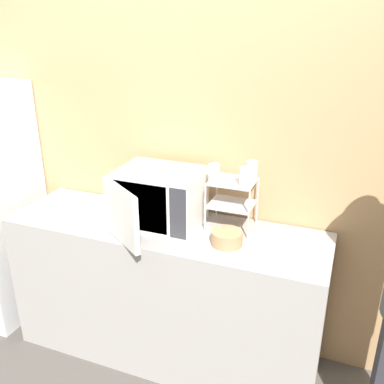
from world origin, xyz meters
TOP-DOWN VIEW (x-y plane):
  - ground_plane at (0.00, 0.00)m, footprint 12.00×12.00m
  - wall_back at (0.00, 0.62)m, footprint 8.00×0.06m
  - counter at (0.00, 0.29)m, footprint 1.95×0.58m
  - microwave at (-0.04, 0.31)m, footprint 0.51×0.60m
  - dish_rack at (0.38, 0.43)m, footprint 0.27×0.22m
  - glass_front_left at (0.29, 0.36)m, footprint 0.07×0.07m
  - glass_back_right at (0.47, 0.49)m, footprint 0.07×0.07m
  - glass_front_right at (0.46, 0.37)m, footprint 0.07×0.07m
  - bowl at (0.41, 0.22)m, footprint 0.17×0.17m

SIDE VIEW (x-z plane):
  - ground_plane at x=0.00m, z-range 0.00..0.00m
  - counter at x=0.00m, z-range 0.00..0.94m
  - bowl at x=0.41m, z-range 0.94..1.02m
  - microwave at x=-0.04m, z-range 0.94..1.28m
  - dish_rack at x=0.38m, z-range 1.00..1.30m
  - glass_front_left at x=0.29m, z-range 1.23..1.34m
  - glass_back_right at x=0.47m, z-range 1.23..1.34m
  - glass_front_right at x=0.46m, z-range 1.23..1.34m
  - wall_back at x=0.00m, z-range 0.00..2.60m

